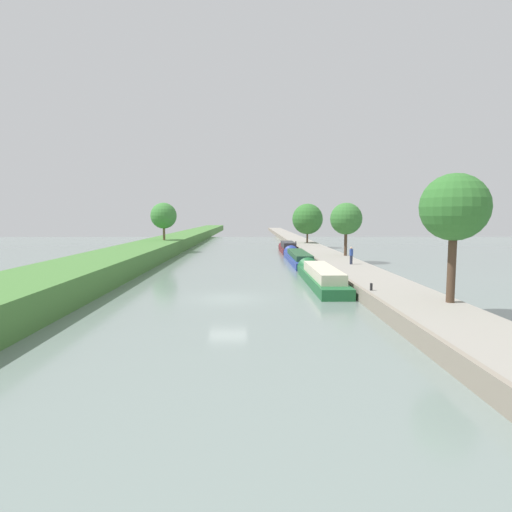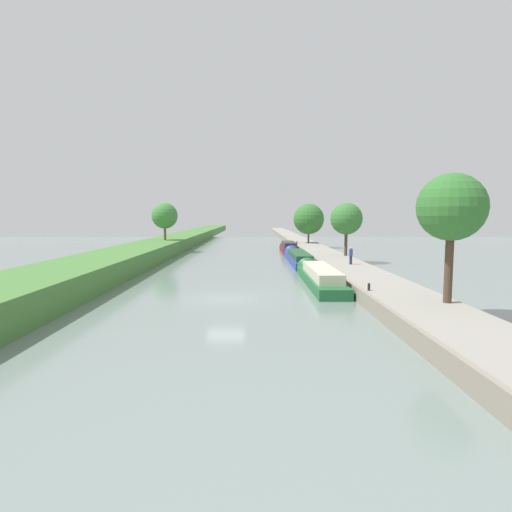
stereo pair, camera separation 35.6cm
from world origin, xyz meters
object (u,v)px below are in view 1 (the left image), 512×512
narrowboat_maroon (287,248)px  mooring_bollard_far (296,243)px  narrowboat_blue (297,257)px  person_walking (351,255)px  narrowboat_green (320,276)px  mooring_bollard_near (371,287)px

narrowboat_maroon → mooring_bollard_far: narrowboat_maroon is taller
narrowboat_blue → person_walking: size_ratio=9.82×
mooring_bollard_far → narrowboat_green: bearing=-93.1°
mooring_bollard_near → mooring_bollard_far: (0.00, 41.89, 0.00)m
mooring_bollard_near → person_walking: bearing=81.2°
narrowboat_blue → mooring_bollard_near: (1.83, -23.62, 0.55)m
mooring_bollard_near → mooring_bollard_far: same height
narrowboat_green → narrowboat_blue: (-0.01, 15.58, -0.06)m
person_walking → mooring_bollard_far: person_walking is taller
mooring_bollard_near → narrowboat_maroon: bearing=92.8°
person_walking → mooring_bollard_near: size_ratio=3.69×
narrowboat_blue → mooring_bollard_far: size_ratio=36.24×
mooring_bollard_near → narrowboat_green: bearing=102.8°
narrowboat_blue → narrowboat_maroon: size_ratio=1.55×
narrowboat_green → narrowboat_maroon: 29.22m
narrowboat_green → person_walking: (3.94, 5.71, 1.13)m
narrowboat_green → person_walking: bearing=55.3°
narrowboat_green → narrowboat_maroon: narrowboat_maroon is taller
mooring_bollard_far → narrowboat_blue: bearing=-95.7°
narrowboat_blue → narrowboat_maroon: 13.64m
narrowboat_green → person_walking: size_ratio=8.54×
narrowboat_green → person_walking: person_walking is taller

